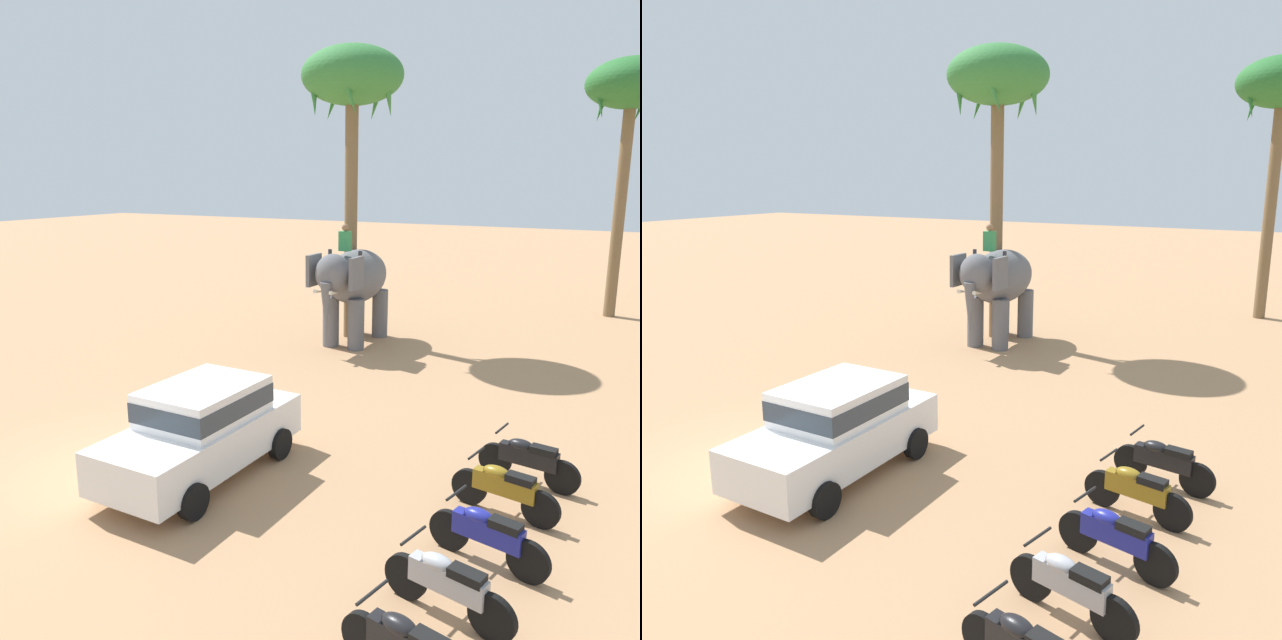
{
  "view_description": "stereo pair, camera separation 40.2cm",
  "coord_description": "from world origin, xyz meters",
  "views": [
    {
      "loc": [
        8.44,
        -7.76,
        5.34
      ],
      "look_at": [
        0.67,
        6.67,
        1.6
      ],
      "focal_mm": 35.86,
      "sensor_mm": 36.0,
      "label": 1
    },
    {
      "loc": [
        8.79,
        -7.57,
        5.34
      ],
      "look_at": [
        0.67,
        6.67,
        1.6
      ],
      "focal_mm": 35.86,
      "sensor_mm": 36.0,
      "label": 2
    }
  ],
  "objects": [
    {
      "name": "motorcycle_far_in_row",
      "position": [
        6.74,
        3.1,
        0.46
      ],
      "size": [
        1.79,
        0.55,
        0.94
      ],
      "color": "black",
      "rests_on": "ground"
    },
    {
      "name": "motorcycle_fourth_in_row",
      "position": [
        6.61,
        1.83,
        0.46
      ],
      "size": [
        1.79,
        0.58,
        0.94
      ],
      "color": "black",
      "rests_on": "ground"
    },
    {
      "name": "motorcycle_second_in_row",
      "position": [
        6.55,
        -0.97,
        0.46
      ],
      "size": [
        1.78,
        0.63,
        0.94
      ],
      "color": "black",
      "rests_on": "ground"
    },
    {
      "name": "motorcycle_mid_row",
      "position": [
        6.7,
        0.37,
        0.46
      ],
      "size": [
        1.78,
        0.63,
        0.94
      ],
      "color": "black",
      "rests_on": "ground"
    },
    {
      "name": "ground_plane",
      "position": [
        0.0,
        0.0,
        0.0
      ],
      "size": [
        120.0,
        120.0,
        0.0
      ],
      "primitive_type": "plane",
      "color": "tan"
    },
    {
      "name": "palm_tree_near_hut",
      "position": [
        6.85,
        18.74,
        8.2
      ],
      "size": [
        3.2,
        3.2,
        9.43
      ],
      "color": "brown",
      "rests_on": "ground"
    },
    {
      "name": "palm_tree_left_of_road",
      "position": [
        -0.61,
        11.16,
        8.03
      ],
      "size": [
        3.2,
        3.2,
        9.24
      ],
      "color": "brown",
      "rests_on": "ground"
    },
    {
      "name": "elephant_with_mahout",
      "position": [
        -0.16,
        10.44,
        1.99
      ],
      "size": [
        1.63,
        3.87,
        3.88
      ],
      "color": "slate",
      "rests_on": "ground"
    },
    {
      "name": "car_sedan_foreground",
      "position": [
        1.49,
        0.7,
        0.93
      ],
      "size": [
        1.93,
        4.12,
        1.7
      ],
      "color": "white",
      "rests_on": "ground"
    }
  ]
}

